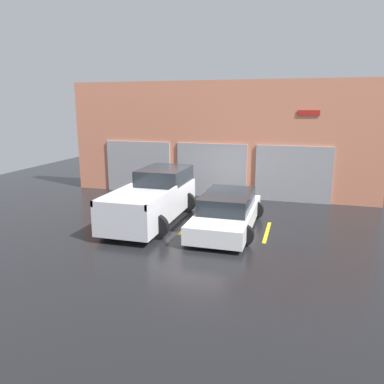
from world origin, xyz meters
TOP-DOWN VIEW (x-y plane):
  - ground_plane at (0.00, 0.00)m, footprint 28.00×28.00m
  - shophouse_building at (-0.01, 3.29)m, footprint 14.32×0.68m
  - pickup_truck at (-1.39, -1.21)m, footprint 2.42×5.17m
  - sedan_white at (1.39, -1.44)m, footprint 2.24×4.67m
  - parking_stripe_far_left at (-2.78, -1.47)m, footprint 0.12×2.20m
  - parking_stripe_left at (0.00, -1.47)m, footprint 0.12×2.20m
  - parking_stripe_centre at (2.78, -1.47)m, footprint 0.12×2.20m

SIDE VIEW (x-z plane):
  - ground_plane at x=0.00m, z-range 0.00..0.00m
  - parking_stripe_far_left at x=-2.78m, z-range 0.00..0.01m
  - parking_stripe_left at x=0.00m, z-range 0.00..0.01m
  - parking_stripe_centre at x=2.78m, z-range 0.00..0.01m
  - sedan_white at x=1.39m, z-range -0.04..1.21m
  - pickup_truck at x=-1.39m, z-range -0.05..1.73m
  - shophouse_building at x=-0.01m, z-range -0.06..5.20m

